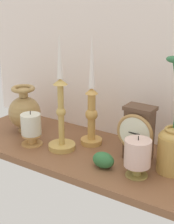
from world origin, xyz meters
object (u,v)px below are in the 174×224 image
at_px(pillar_candle_front, 31,128).
at_px(pillar_candle_near_clock, 138,155).
at_px(candlestick_tall_center, 92,110).
at_px(mantel_clock, 138,133).
at_px(candlestick_tall_left, 61,115).
at_px(brass_vase_jar, 173,146).
at_px(brass_vase_bulbous, 24,111).

height_order(pillar_candle_front, pillar_candle_near_clock, pillar_candle_near_clock).
bearing_deg(candlestick_tall_center, pillar_candle_near_clock, -26.61).
height_order(mantel_clock, candlestick_tall_center, candlestick_tall_center).
bearing_deg(candlestick_tall_center, mantel_clock, -5.76).
height_order(mantel_clock, candlestick_tall_left, candlestick_tall_left).
distance_m(candlestick_tall_left, brass_vase_jar, 0.38).
bearing_deg(brass_vase_bulbous, brass_vase_jar, 0.86).
relative_size(mantel_clock, candlestick_tall_center, 0.46).
bearing_deg(brass_vase_jar, candlestick_tall_left, -171.20).
bearing_deg(brass_vase_jar, candlestick_tall_center, 173.64).
distance_m(brass_vase_bulbous, pillar_candle_near_clock, 0.52).
distance_m(candlestick_tall_left, candlestick_tall_center, 0.11).
distance_m(mantel_clock, candlestick_tall_center, 0.19).
bearing_deg(mantel_clock, pillar_candle_near_clock, -64.91).
relative_size(candlestick_tall_center, brass_vase_bulbous, 2.18).
xyz_separation_m(candlestick_tall_left, candlestick_tall_center, (0.06, 0.09, 0.01)).
height_order(candlestick_tall_center, brass_vase_bulbous, candlestick_tall_center).
relative_size(candlestick_tall_center, pillar_candle_front, 3.13).
relative_size(candlestick_tall_left, candlestick_tall_center, 1.01).
xyz_separation_m(candlestick_tall_center, pillar_candle_near_clock, (0.24, -0.12, -0.06)).
height_order(brass_vase_jar, pillar_candle_near_clock, brass_vase_jar).
bearing_deg(pillar_candle_near_clock, brass_vase_bulbous, 171.78).
relative_size(mantel_clock, brass_vase_jar, 0.51).
bearing_deg(brass_vase_jar, brass_vase_bulbous, -179.14).
height_order(candlestick_tall_center, brass_vase_jar, candlestick_tall_center).
bearing_deg(pillar_candle_near_clock, candlestick_tall_center, 153.39).
bearing_deg(pillar_candle_near_clock, pillar_candle_front, -179.41).
relative_size(candlestick_tall_center, pillar_candle_near_clock, 3.08).
bearing_deg(pillar_candle_front, brass_vase_bulbous, 142.89).
relative_size(brass_vase_bulbous, brass_vase_jar, 0.51).
bearing_deg(candlestick_tall_left, brass_vase_bulbous, 167.20).
xyz_separation_m(brass_vase_jar, pillar_candle_near_clock, (-0.08, -0.08, -0.02)).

